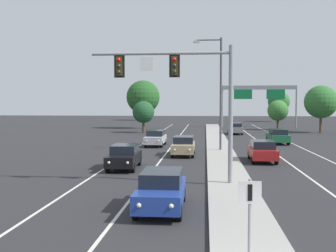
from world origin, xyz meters
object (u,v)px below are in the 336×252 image
Objects in this scene: car_receding_grey at (235,128)px; tree_far_right_a at (321,102)px; car_receding_green at (278,136)px; median_sign_post at (250,208)px; overhead_signal_mast at (185,84)px; tree_far_left_a at (143,97)px; car_oncoming_tan at (183,146)px; tree_far_left_c at (143,112)px; car_oncoming_blue at (161,190)px; highway_sign_gantry at (259,93)px; tree_far_right_c at (279,102)px; car_oncoming_silver at (155,138)px; car_receding_red at (262,151)px; tree_far_left_b at (146,99)px; car_oncoming_black at (124,156)px; street_lamp_median at (218,87)px; tree_far_right_b at (278,111)px.

car_receding_grey is 13.58m from tree_far_right_a.
median_sign_post is at bearing -100.95° from car_receding_green.
overhead_signal_mast is 0.92× the size of tree_far_left_a.
car_receding_green is (9.50, 10.66, 0.00)m from car_oncoming_tan.
car_oncoming_blue is at bearing -80.48° from tree_far_left_c.
highway_sign_gantry is 23.61m from tree_far_right_c.
car_oncoming_tan is at bearing -74.28° from tree_far_left_c.
car_oncoming_silver is at bearing 101.38° from overhead_signal_mast.
car_receding_grey is at bearing 104.94° from car_receding_green.
tree_far_left_a is at bearing 101.30° from median_sign_post.
car_receding_grey is (-0.07, 27.03, 0.00)m from car_receding_red.
car_oncoming_tan is at bearing -103.94° from car_receding_grey.
car_receding_green is at bearing 79.05° from median_sign_post.
tree_far_left_c is (5.77, -42.51, -2.31)m from tree_far_left_b.
car_oncoming_black is 33.07m from tree_far_left_c.
tree_far_left_a reaches higher than tree_far_right_c.
car_receding_grey is (9.17, 16.67, 0.00)m from car_oncoming_silver.
tree_far_left_c is (-18.53, -15.14, -3.14)m from highway_sign_gantry.
tree_far_right_a is at bearing 43.05° from car_oncoming_silver.
car_oncoming_tan is 0.62× the size of tree_far_right_c.
car_oncoming_silver is at bearing -77.72° from tree_far_left_c.
median_sign_post is 0.17× the size of highway_sign_gantry.
car_oncoming_black is 1.00× the size of car_receding_red.
highway_sign_gantry reaches higher than car_receding_green.
car_receding_grey is 13.42m from tree_far_left_c.
overhead_signal_mast is 0.75× the size of street_lamp_median.
tree_far_right_c reaches higher than tree_far_left_c.
tree_far_left_a is (-11.68, 32.26, -0.45)m from street_lamp_median.
highway_sign_gantry is 20.76m from tree_far_left_a.
median_sign_post is at bearing -82.69° from car_oncoming_tan.
car_receding_grey is 0.62× the size of tree_far_right_c.
overhead_signal_mast is 1.67× the size of car_oncoming_silver.
tree_far_right_b is (13.39, 50.97, 2.32)m from car_oncoming_blue.
tree_far_right_a is at bearing 67.69° from car_oncoming_blue.
car_receding_grey is at bearing 86.37° from median_sign_post.
car_oncoming_tan is at bearing -111.81° from tree_far_right_b.
street_lamp_median is 24.70m from tree_far_left_c.
median_sign_post reaches higher than car_receding_grey.
car_receding_green is at bearing 48.65° from street_lamp_median.
tree_far_right_a is 0.96× the size of tree_far_right_c.
highway_sign_gantry is at bearing 66.46° from car_oncoming_silver.
street_lamp_median is at bearing -98.24° from car_receding_grey.
median_sign_post is 49.75m from tree_far_left_c.
car_oncoming_silver is 61.72m from tree_far_left_b.
car_oncoming_tan is at bearing 97.31° from median_sign_post.
tree_far_right_c is (18.67, 63.10, 3.87)m from car_oncoming_tan.
car_oncoming_silver is 60.06m from tree_far_right_c.
highway_sign_gantry is 36.61m from tree_far_left_b.
tree_far_right_c is at bearing 72.00° from car_receding_grey.
median_sign_post is at bearing -78.51° from car_oncoming_silver.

